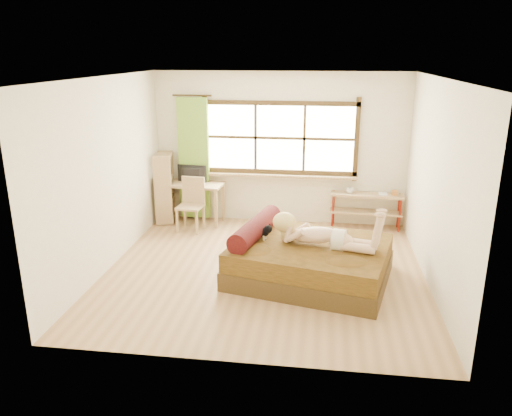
# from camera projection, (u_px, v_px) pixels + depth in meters

# --- Properties ---
(floor) EXTENTS (4.50, 4.50, 0.00)m
(floor) POSITION_uv_depth(u_px,v_px,m) (264.00, 270.00, 7.19)
(floor) COLOR #9E754C
(floor) RESTS_ON ground
(ceiling) EXTENTS (4.50, 4.50, 0.00)m
(ceiling) POSITION_uv_depth(u_px,v_px,m) (266.00, 77.00, 6.38)
(ceiling) COLOR white
(ceiling) RESTS_ON wall_back
(wall_back) EXTENTS (4.50, 0.00, 4.50)m
(wall_back) POSITION_uv_depth(u_px,v_px,m) (280.00, 149.00, 8.91)
(wall_back) COLOR silver
(wall_back) RESTS_ON floor
(wall_front) EXTENTS (4.50, 0.00, 4.50)m
(wall_front) POSITION_uv_depth(u_px,v_px,m) (237.00, 238.00, 4.66)
(wall_front) COLOR silver
(wall_front) RESTS_ON floor
(wall_left) EXTENTS (0.00, 4.50, 4.50)m
(wall_left) POSITION_uv_depth(u_px,v_px,m) (108.00, 174.00, 7.07)
(wall_left) COLOR silver
(wall_left) RESTS_ON floor
(wall_right) EXTENTS (0.00, 4.50, 4.50)m
(wall_right) POSITION_uv_depth(u_px,v_px,m) (436.00, 185.00, 6.50)
(wall_right) COLOR silver
(wall_right) RESTS_ON floor
(window) EXTENTS (2.80, 0.16, 1.46)m
(window) POSITION_uv_depth(u_px,v_px,m) (280.00, 140.00, 8.84)
(window) COLOR #FFEDBF
(window) RESTS_ON wall_back
(curtain) EXTENTS (0.55, 0.10, 2.20)m
(curtain) POSITION_uv_depth(u_px,v_px,m) (194.00, 159.00, 9.06)
(curtain) COLOR olive
(curtain) RESTS_ON wall_back
(bed) EXTENTS (2.38, 2.07, 0.78)m
(bed) POSITION_uv_depth(u_px,v_px,m) (307.00, 259.00, 6.87)
(bed) COLOR black
(bed) RESTS_ON floor
(woman) EXTENTS (1.50, 0.73, 0.62)m
(woman) POSITION_uv_depth(u_px,v_px,m) (323.00, 224.00, 6.62)
(woman) COLOR #D6AB8A
(woman) RESTS_ON bed
(kitten) EXTENTS (0.33, 0.19, 0.25)m
(kitten) POSITION_uv_depth(u_px,v_px,m) (259.00, 231.00, 6.93)
(kitten) COLOR black
(kitten) RESTS_ON bed
(desk) EXTENTS (1.24, 0.67, 0.74)m
(desk) POSITION_uv_depth(u_px,v_px,m) (191.00, 188.00, 9.04)
(desk) COLOR #A07757
(desk) RESTS_ON floor
(monitor) EXTENTS (0.55, 0.13, 0.31)m
(monitor) POSITION_uv_depth(u_px,v_px,m) (191.00, 174.00, 9.01)
(monitor) COLOR black
(monitor) RESTS_ON desk
(chair) EXTENTS (0.46, 0.46, 0.93)m
(chair) POSITION_uv_depth(u_px,v_px,m) (192.00, 201.00, 8.72)
(chair) COLOR #A07757
(chair) RESTS_ON floor
(pipe_shelf) EXTENTS (1.27, 0.38, 0.71)m
(pipe_shelf) POSITION_uv_depth(u_px,v_px,m) (367.00, 203.00, 8.81)
(pipe_shelf) COLOR #A07757
(pipe_shelf) RESTS_ON floor
(cup) EXTENTS (0.13, 0.13, 0.10)m
(cup) POSITION_uv_depth(u_px,v_px,m) (350.00, 191.00, 8.78)
(cup) COLOR gray
(cup) RESTS_ON pipe_shelf
(book) EXTENTS (0.16, 0.21, 0.02)m
(book) POSITION_uv_depth(u_px,v_px,m) (379.00, 194.00, 8.73)
(book) COLOR gray
(book) RESTS_ON pipe_shelf
(bookshelf) EXTENTS (0.41, 0.60, 1.26)m
(bookshelf) POSITION_uv_depth(u_px,v_px,m) (165.00, 187.00, 9.12)
(bookshelf) COLOR #A07757
(bookshelf) RESTS_ON floor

